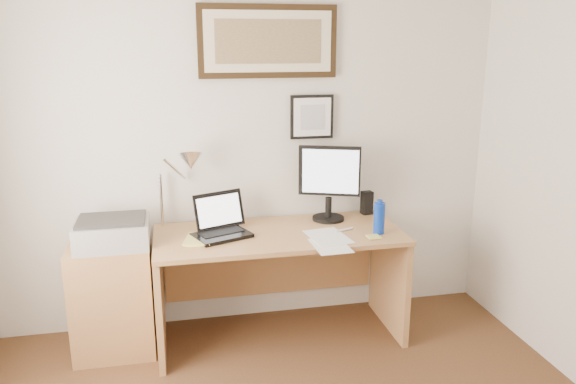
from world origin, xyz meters
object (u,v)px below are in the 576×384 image
object	(u,v)px
lcd_monitor	(329,179)
book	(186,239)
printer	(112,232)
side_cabinet	(113,298)
laptop	(221,226)
water_bottle	(379,218)
desk	(277,261)

from	to	relation	value
lcd_monitor	book	bearing A→B (deg)	-167.59
printer	side_cabinet	bearing A→B (deg)	138.35
side_cabinet	laptop	distance (m)	0.83
lcd_monitor	printer	xyz separation A→B (m)	(-1.43, -0.17, -0.22)
side_cabinet	book	size ratio (longest dim) A/B	3.15
water_bottle	side_cabinet	bearing A→B (deg)	173.29
book	desk	xyz separation A→B (m)	(0.60, 0.11, -0.24)
printer	lcd_monitor	bearing A→B (deg)	6.70
book	laptop	distance (m)	0.24
laptop	side_cabinet	bearing A→B (deg)	178.82
desk	laptop	distance (m)	0.48
water_bottle	printer	size ratio (longest dim) A/B	0.46
book	lcd_monitor	world-z (taller)	lcd_monitor
water_bottle	desk	world-z (taller)	water_bottle
water_bottle	laptop	bearing A→B (deg)	169.49
laptop	desk	bearing A→B (deg)	7.58
side_cabinet	laptop	size ratio (longest dim) A/B	1.80
desk	laptop	bearing A→B (deg)	-172.42
laptop	printer	distance (m)	0.67
side_cabinet	desk	distance (m)	1.08
side_cabinet	laptop	bearing A→B (deg)	-1.18
water_bottle	book	bearing A→B (deg)	174.37
desk	book	bearing A→B (deg)	-169.22
water_bottle	book	size ratio (longest dim) A/B	0.88
lcd_monitor	printer	size ratio (longest dim) A/B	1.18
water_bottle	desk	size ratio (longest dim) A/B	0.13
lcd_monitor	water_bottle	bearing A→B (deg)	-54.81
water_bottle	printer	world-z (taller)	water_bottle
water_bottle	desk	distance (m)	0.75
desk	printer	world-z (taller)	printer
desk	lcd_monitor	world-z (taller)	lcd_monitor
side_cabinet	book	bearing A→B (deg)	-9.53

